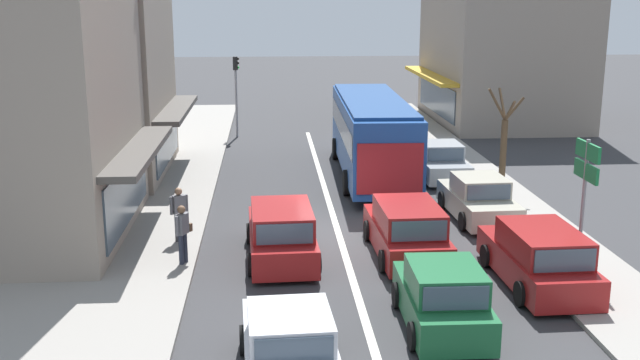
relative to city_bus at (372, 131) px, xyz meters
name	(u,v)px	position (x,y,z in m)	size (l,w,h in m)	color
ground_plane	(339,236)	(-2.07, -7.78, -1.88)	(140.00, 140.00, 0.00)	#353538
lane_centre_line	(329,201)	(-2.07, -3.78, -1.88)	(0.20, 28.00, 0.01)	silver
sidewalk_left	(147,189)	(-8.87, -1.78, -1.81)	(5.20, 44.00, 0.14)	gray
kerb_right	(482,183)	(4.13, -1.78, -1.82)	(2.80, 44.00, 0.12)	gray
shopfront_mid_block	(66,75)	(-12.25, 1.02, 2.26)	(8.78, 8.06, 8.29)	gray
building_right_far	(502,39)	(9.42, 13.38, 2.93)	(8.51, 11.12, 9.63)	gray
city_bus	(372,131)	(0.00, 0.00, 0.00)	(2.93, 10.91, 3.23)	#1E4C99
sedan_adjacent_lane_lead	(290,351)	(-3.87, -16.67, -1.22)	(2.05, 4.28, 1.47)	silver
wagon_adjacent_lane_trail	(407,231)	(-0.33, -9.70, -1.14)	(2.01, 4.54, 1.58)	maroon
hatchback_behind_bus_near	(442,299)	(-0.42, -14.50, -1.17)	(1.87, 3.73, 1.54)	#1E6638
wagon_queue_gap_filler	(282,234)	(-3.89, -9.71, -1.14)	(2.06, 4.56, 1.58)	maroon
parked_wagon_kerb_front	(538,258)	(2.61, -12.17, -1.14)	(2.01, 4.54, 1.58)	maroon
parked_sedan_kerb_second	(478,200)	(2.71, -6.26, -1.22)	(2.00, 4.25, 1.47)	#B7B29E
parked_sedan_kerb_third	(440,162)	(2.73, -0.49, -1.22)	(1.90, 4.20, 1.47)	#9EA3A8
traffic_light_downstreet	(236,83)	(-5.82, 9.14, 0.97)	(0.33, 0.24, 4.20)	gray
directional_road_sign	(586,173)	(4.11, -11.16, 0.82)	(0.10, 1.40, 3.60)	gray
street_tree_right	(503,146)	(4.39, -3.40, -0.02)	(1.38, 1.85, 4.01)	brown
pedestrian_with_handbag_near	(183,230)	(-6.57, -10.23, -0.81)	(0.43, 0.64, 1.63)	#232838
pedestrian_browsing_midblock	(179,211)	(-6.87, -8.31, -0.81)	(0.51, 0.37, 1.63)	#333338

